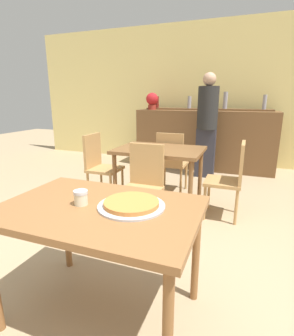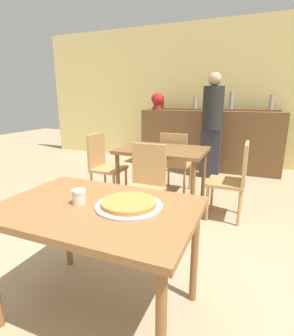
# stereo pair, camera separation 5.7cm
# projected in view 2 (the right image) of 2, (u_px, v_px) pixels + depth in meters

# --- Properties ---
(ground_plane) EXTENTS (16.00, 16.00, 0.00)m
(ground_plane) POSITION_uv_depth(u_px,v_px,m) (102.00, 311.00, 1.72)
(ground_plane) COLOR tan
(wall_back) EXTENTS (8.00, 0.05, 2.80)m
(wall_back) POSITION_uv_depth(u_px,v_px,m) (216.00, 95.00, 5.28)
(wall_back) COLOR #EAD684
(wall_back) RESTS_ON ground_plane
(dining_table_near) EXTENTS (1.16, 0.79, 0.75)m
(dining_table_near) POSITION_uv_depth(u_px,v_px,m) (97.00, 218.00, 1.55)
(dining_table_near) COLOR brown
(dining_table_near) RESTS_ON ground_plane
(dining_table_far) EXTENTS (1.03, 0.75, 0.76)m
(dining_table_far) POSITION_uv_depth(u_px,v_px,m) (163.00, 156.00, 3.18)
(dining_table_far) COLOR brown
(dining_table_far) RESTS_ON ground_plane
(bar_counter) EXTENTS (2.60, 0.56, 1.12)m
(bar_counter) POSITION_uv_depth(u_px,v_px,m) (209.00, 140.00, 5.04)
(bar_counter) COLOR brown
(bar_counter) RESTS_ON ground_plane
(bar_back_shelf) EXTENTS (2.39, 0.24, 0.34)m
(bar_back_shelf) POSITION_uv_depth(u_px,v_px,m) (212.00, 107.00, 5.01)
(bar_back_shelf) COLOR brown
(bar_back_shelf) RESTS_ON bar_counter
(chair_far_side_front) EXTENTS (0.40, 0.40, 0.89)m
(chair_far_side_front) POSITION_uv_depth(u_px,v_px,m) (145.00, 181.00, 2.74)
(chair_far_side_front) COLOR tan
(chair_far_side_front) RESTS_ON ground_plane
(chair_far_side_back) EXTENTS (0.40, 0.40, 0.89)m
(chair_far_side_back) POSITION_uv_depth(u_px,v_px,m) (175.00, 159.00, 3.71)
(chair_far_side_back) COLOR tan
(chair_far_side_back) RESTS_ON ground_plane
(chair_far_side_left) EXTENTS (0.40, 0.40, 0.89)m
(chair_far_side_left) POSITION_uv_depth(u_px,v_px,m) (103.00, 162.00, 3.54)
(chair_far_side_left) COLOR tan
(chair_far_side_left) RESTS_ON ground_plane
(chair_far_side_right) EXTENTS (0.40, 0.40, 0.89)m
(chair_far_side_right) POSITION_uv_depth(u_px,v_px,m) (234.00, 176.00, 2.91)
(chair_far_side_right) COLOR tan
(chair_far_side_right) RESTS_ON ground_plane
(pizza_tray) EXTENTS (0.39, 0.39, 0.04)m
(pizza_tray) POSITION_uv_depth(u_px,v_px,m) (129.00, 204.00, 1.51)
(pizza_tray) COLOR #B7B7BC
(pizza_tray) RESTS_ON dining_table_near
(cheese_shaker) EXTENTS (0.08, 0.08, 0.09)m
(cheese_shaker) POSITION_uv_depth(u_px,v_px,m) (79.00, 197.00, 1.54)
(cheese_shaker) COLOR beige
(cheese_shaker) RESTS_ON dining_table_near
(person_standing) EXTENTS (0.34, 0.34, 1.75)m
(person_standing) POSITION_uv_depth(u_px,v_px,m) (212.00, 122.00, 4.38)
(person_standing) COLOR #2D2D38
(person_standing) RESTS_ON ground_plane
(potted_plant) EXTENTS (0.24, 0.24, 0.33)m
(potted_plant) POSITION_uv_depth(u_px,v_px,m) (157.00, 100.00, 5.19)
(potted_plant) COLOR maroon
(potted_plant) RESTS_ON bar_counter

